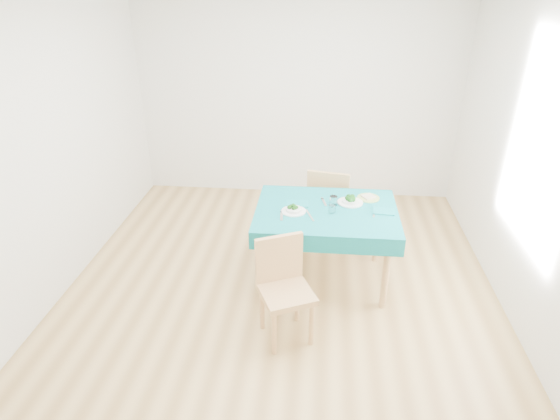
# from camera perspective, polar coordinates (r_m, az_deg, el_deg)

# --- Properties ---
(room_shell) EXTENTS (4.02, 4.52, 2.73)m
(room_shell) POSITION_cam_1_polar(r_m,az_deg,el_deg) (3.80, 0.00, 6.70)
(room_shell) COLOR #9D7741
(room_shell) RESTS_ON ground
(table) EXTENTS (1.27, 0.96, 0.76)m
(table) POSITION_cam_1_polar(r_m,az_deg,el_deg) (4.42, 5.47, -4.32)
(table) COLOR #0A676E
(table) RESTS_ON ground
(chair_near) EXTENTS (0.53, 0.55, 0.97)m
(chair_near) POSITION_cam_1_polar(r_m,az_deg,el_deg) (3.68, 0.80, -9.39)
(chair_near) COLOR tan
(chair_near) RESTS_ON ground
(chair_far) EXTENTS (0.52, 0.56, 1.10)m
(chair_far) POSITION_cam_1_polar(r_m,az_deg,el_deg) (5.09, 6.23, 2.25)
(chair_far) COLOR tan
(chair_far) RESTS_ON ground
(bowl_near) EXTENTS (0.22, 0.22, 0.07)m
(bowl_near) POSITION_cam_1_polar(r_m,az_deg,el_deg) (4.16, 1.68, 0.20)
(bowl_near) COLOR white
(bowl_near) RESTS_ON table
(bowl_far) EXTENTS (0.24, 0.24, 0.07)m
(bowl_far) POSITION_cam_1_polar(r_m,az_deg,el_deg) (4.37, 8.58, 1.28)
(bowl_far) COLOR white
(bowl_far) RESTS_ON table
(fork_near) EXTENTS (0.04, 0.18, 0.00)m
(fork_near) POSITION_cam_1_polar(r_m,az_deg,el_deg) (4.10, 0.20, -0.71)
(fork_near) COLOR silver
(fork_near) RESTS_ON table
(knife_near) EXTENTS (0.09, 0.22, 0.00)m
(knife_near) POSITION_cam_1_polar(r_m,az_deg,el_deg) (4.12, 3.65, -0.65)
(knife_near) COLOR silver
(knife_near) RESTS_ON table
(fork_far) EXTENTS (0.06, 0.17, 0.00)m
(fork_far) POSITION_cam_1_polar(r_m,az_deg,el_deg) (4.36, 5.40, 0.96)
(fork_far) COLOR silver
(fork_far) RESTS_ON table
(knife_far) EXTENTS (0.04, 0.22, 0.00)m
(knife_far) POSITION_cam_1_polar(r_m,az_deg,el_deg) (4.25, 11.38, -0.22)
(knife_far) COLOR silver
(knife_far) RESTS_ON table
(napkin_near) EXTENTS (0.21, 0.15, 0.01)m
(napkin_near) POSITION_cam_1_polar(r_m,az_deg,el_deg) (4.31, 2.14, 0.78)
(napkin_near) COLOR #0E737A
(napkin_near) RESTS_ON table
(napkin_far) EXTENTS (0.21, 0.16, 0.01)m
(napkin_far) POSITION_cam_1_polar(r_m,az_deg,el_deg) (4.27, 12.52, -0.14)
(napkin_far) COLOR #0E737A
(napkin_far) RESTS_ON table
(tumbler_center) EXTENTS (0.07, 0.07, 0.09)m
(tumbler_center) POSITION_cam_1_polar(r_m,az_deg,el_deg) (4.30, 6.52, 1.13)
(tumbler_center) COLOR white
(tumbler_center) RESTS_ON table
(tumbler_side) EXTENTS (0.06, 0.06, 0.08)m
(tumbler_side) POSITION_cam_1_polar(r_m,az_deg,el_deg) (4.16, 6.37, 0.10)
(tumbler_side) COLOR white
(tumbler_side) RESTS_ON table
(side_plate) EXTENTS (0.21, 0.21, 0.01)m
(side_plate) POSITION_cam_1_polar(r_m,az_deg,el_deg) (4.50, 10.72, 1.46)
(side_plate) COLOR #A3C05D
(side_plate) RESTS_ON table
(bread_slice) EXTENTS (0.15, 0.15, 0.02)m
(bread_slice) POSITION_cam_1_polar(r_m,az_deg,el_deg) (4.49, 10.74, 1.61)
(bread_slice) COLOR beige
(bread_slice) RESTS_ON side_plate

